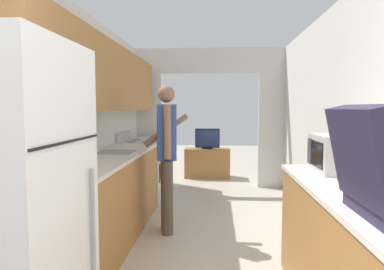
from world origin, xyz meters
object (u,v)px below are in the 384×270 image
object	(u,v)px
refrigerator	(0,217)
television	(207,139)
range_oven	(142,170)
book_stack	(359,185)
person	(167,154)
microwave	(340,153)
tv_cabinet	(207,163)

from	to	relation	value
refrigerator	television	bearing A→B (deg)	80.40
range_oven	book_stack	bearing A→B (deg)	-55.54
refrigerator	person	bearing A→B (deg)	76.81
range_oven	microwave	bearing A→B (deg)	-48.46
person	television	xyz separation A→B (m)	(0.38, 3.13, -0.11)
microwave	television	size ratio (longest dim) A/B	0.98
person	microwave	bearing A→B (deg)	-136.59
person	tv_cabinet	size ratio (longest dim) A/B	1.83
book_stack	television	world-z (taller)	television
range_oven	microwave	size ratio (longest dim) A/B	2.18
refrigerator	range_oven	distance (m)	3.59
book_stack	tv_cabinet	xyz separation A→B (m)	(-1.09, 4.82, -0.65)
tv_cabinet	person	bearing A→B (deg)	-96.89
microwave	book_stack	distance (m)	0.60
book_stack	range_oven	bearing A→B (deg)	124.46
television	person	bearing A→B (deg)	-96.98
microwave	book_stack	world-z (taller)	microwave
microwave	tv_cabinet	size ratio (longest dim) A/B	0.53
person	microwave	xyz separation A→B (m)	(1.55, -1.07, 0.17)
range_oven	book_stack	distance (m)	3.66
person	tv_cabinet	xyz separation A→B (m)	(0.38, 3.17, -0.61)
refrigerator	book_stack	bearing A→B (deg)	16.14
refrigerator	tv_cabinet	xyz separation A→B (m)	(0.91, 5.40, -0.58)
range_oven	microwave	world-z (taller)	microwave
range_oven	tv_cabinet	xyz separation A→B (m)	(0.97, 1.83, -0.17)
microwave	refrigerator	bearing A→B (deg)	-150.78
refrigerator	television	world-z (taller)	refrigerator
person	television	world-z (taller)	person
television	refrigerator	bearing A→B (deg)	-99.60
refrigerator	microwave	distance (m)	2.38
refrigerator	book_stack	size ratio (longest dim) A/B	6.06
book_stack	tv_cabinet	bearing A→B (deg)	102.70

